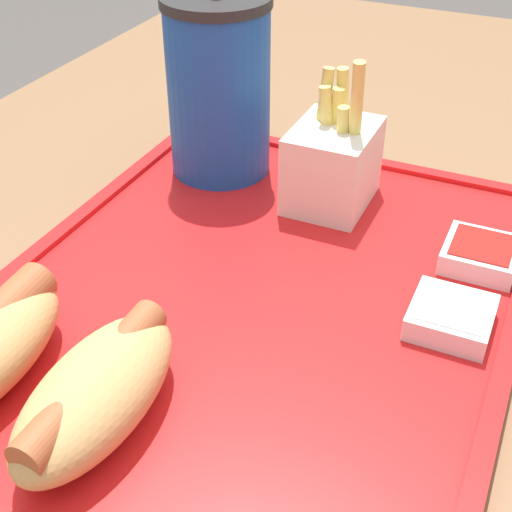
% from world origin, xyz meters
% --- Properties ---
extents(food_tray, '(0.43, 0.34, 0.01)m').
position_xyz_m(food_tray, '(-0.03, 0.01, 0.77)').
color(food_tray, red).
rests_on(food_tray, dining_table).
extents(soda_cup, '(0.09, 0.09, 0.18)m').
position_xyz_m(soda_cup, '(0.12, 0.11, 0.85)').
color(soda_cup, '#194CA5').
rests_on(soda_cup, food_tray).
extents(hot_dog_near, '(0.13, 0.06, 0.04)m').
position_xyz_m(hot_dog_near, '(-0.17, 0.04, 0.80)').
color(hot_dog_near, tan).
rests_on(hot_dog_near, food_tray).
extents(fries_carton, '(0.07, 0.06, 0.12)m').
position_xyz_m(fries_carton, '(0.10, 0.01, 0.81)').
color(fries_carton, silver).
rests_on(fries_carton, food_tray).
extents(sauce_cup_mayo, '(0.05, 0.05, 0.02)m').
position_xyz_m(sauce_cup_mayo, '(-0.01, -0.11, 0.78)').
color(sauce_cup_mayo, silver).
rests_on(sauce_cup_mayo, food_tray).
extents(sauce_cup_ketchup, '(0.05, 0.05, 0.02)m').
position_xyz_m(sauce_cup_ketchup, '(0.06, -0.12, 0.78)').
color(sauce_cup_ketchup, silver).
rests_on(sauce_cup_ketchup, food_tray).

